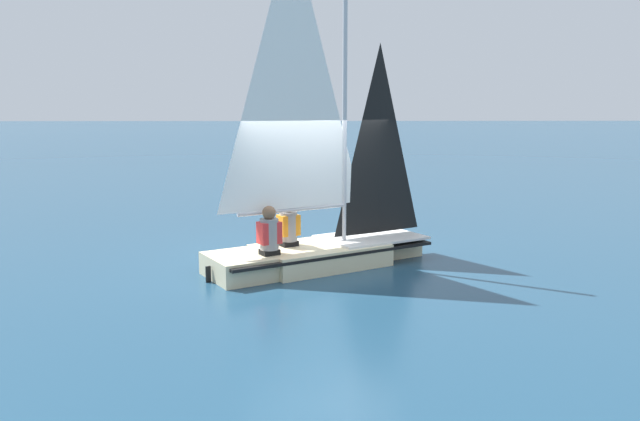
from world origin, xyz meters
The scene contains 4 objects.
ground_plane centered at (0.00, 0.00, 0.00)m, with size 260.00×260.00×0.00m, color navy.
sailboat_main centered at (0.01, -0.02, 0.89)m, with size 3.07×4.03×5.70m.
sailor_helm centered at (0.06, -0.54, 0.63)m, with size 0.41×0.42×1.16m.
sailor_crew centered at (0.71, -0.84, 0.62)m, with size 0.41×0.42×1.16m.
Camera 1 is at (10.52, -0.36, 2.69)m, focal length 35.00 mm.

